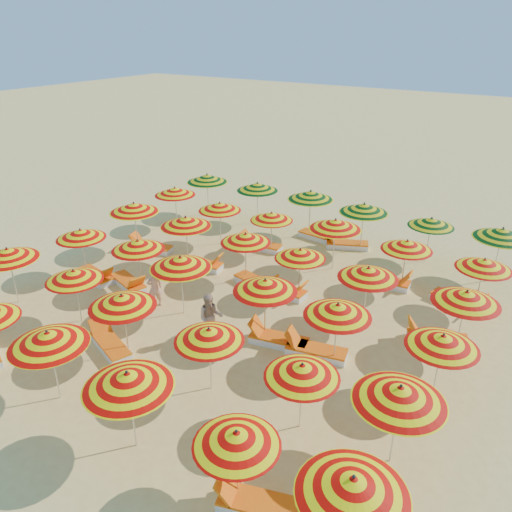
# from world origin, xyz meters

# --- Properties ---
(ground) EXTENTS (120.00, 120.00, 0.00)m
(ground) POSITION_xyz_m (0.00, 0.00, 0.00)
(ground) COLOR #ECC968
(ground) RESTS_ON ground
(umbrella_2) EXTENTS (2.11, 2.11, 2.01)m
(umbrella_2) POSITION_xyz_m (-1.46, -6.31, 1.77)
(umbrella_2) COLOR silver
(umbrella_2) RESTS_ON ground
(umbrella_3) EXTENTS (2.23, 2.23, 2.05)m
(umbrella_3) POSITION_xyz_m (1.27, -6.40, 1.81)
(umbrella_3) COLOR silver
(umbrella_3) RESTS_ON ground
(umbrella_4) EXTENTS (2.17, 2.17, 1.78)m
(umbrella_4) POSITION_xyz_m (3.94, -6.31, 1.57)
(umbrella_4) COLOR silver
(umbrella_4) RESTS_ON ground
(umbrella_5) EXTENTS (2.35, 2.35, 2.02)m
(umbrella_5) POSITION_xyz_m (6.20, -6.29, 1.78)
(umbrella_5) COLOR silver
(umbrella_5) RESTS_ON ground
(umbrella_6) EXTENTS (2.27, 2.27, 2.03)m
(umbrella_6) POSITION_xyz_m (-6.58, -4.00, 1.79)
(umbrella_6) COLOR silver
(umbrella_6) RESTS_ON ground
(umbrella_7) EXTENTS (2.26, 2.26, 1.83)m
(umbrella_7) POSITION_xyz_m (-3.87, -3.64, 1.61)
(umbrella_7) COLOR silver
(umbrella_7) RESTS_ON ground
(umbrella_8) EXTENTS (2.12, 2.12, 1.95)m
(umbrella_8) POSITION_xyz_m (-1.36, -4.06, 1.72)
(umbrella_8) COLOR silver
(umbrella_8) RESTS_ON ground
(umbrella_9) EXTENTS (2.22, 2.22, 1.85)m
(umbrella_9) POSITION_xyz_m (1.50, -3.97, 1.63)
(umbrella_9) COLOR silver
(umbrella_9) RESTS_ON ground
(umbrella_10) EXTENTS (1.92, 1.92, 1.81)m
(umbrella_10) POSITION_xyz_m (4.05, -3.93, 1.60)
(umbrella_10) COLOR silver
(umbrella_10) RESTS_ON ground
(umbrella_11) EXTENTS (2.00, 2.00, 2.05)m
(umbrella_11) POSITION_xyz_m (6.15, -3.77, 1.80)
(umbrella_11) COLOR silver
(umbrella_11) RESTS_ON ground
(umbrella_12) EXTENTS (1.99, 1.99, 1.87)m
(umbrella_12) POSITION_xyz_m (-6.24, -1.41, 1.64)
(umbrella_12) COLOR silver
(umbrella_12) RESTS_ON ground
(umbrella_13) EXTENTS (2.35, 2.35, 1.91)m
(umbrella_13) POSITION_xyz_m (-3.75, -1.08, 1.68)
(umbrella_13) COLOR silver
(umbrella_13) RESTS_ON ground
(umbrella_14) EXTENTS (2.37, 2.37, 2.05)m
(umbrella_14) POSITION_xyz_m (-1.47, -1.52, 1.80)
(umbrella_14) COLOR silver
(umbrella_14) RESTS_ON ground
(umbrella_15) EXTENTS (2.28, 2.28, 1.98)m
(umbrella_15) POSITION_xyz_m (1.45, -1.27, 1.74)
(umbrella_15) COLOR silver
(umbrella_15) RESTS_ON ground
(umbrella_16) EXTENTS (2.11, 2.11, 1.92)m
(umbrella_16) POSITION_xyz_m (3.71, -1.31, 1.69)
(umbrella_16) COLOR silver
(umbrella_16) RESTS_ON ground
(umbrella_17) EXTENTS (2.05, 2.05, 1.87)m
(umbrella_17) POSITION_xyz_m (6.37, -1.19, 1.64)
(umbrella_17) COLOR silver
(umbrella_17) RESTS_ON ground
(umbrella_18) EXTENTS (2.55, 2.55, 2.09)m
(umbrella_18) POSITION_xyz_m (-6.26, 1.26, 1.84)
(umbrella_18) COLOR silver
(umbrella_18) RESTS_ON ground
(umbrella_19) EXTENTS (2.13, 2.13, 2.03)m
(umbrella_19) POSITION_xyz_m (-3.61, 1.27, 1.79)
(umbrella_19) COLOR silver
(umbrella_19) RESTS_ON ground
(umbrella_20) EXTENTS (2.10, 2.10, 1.89)m
(umbrella_20) POSITION_xyz_m (-1.04, 1.43, 1.66)
(umbrella_20) COLOR silver
(umbrella_20) RESTS_ON ground
(umbrella_21) EXTENTS (2.06, 2.06, 1.81)m
(umbrella_21) POSITION_xyz_m (1.14, 1.43, 1.60)
(umbrella_21) COLOR silver
(umbrella_21) RESTS_ON ground
(umbrella_22) EXTENTS (2.14, 2.14, 1.94)m
(umbrella_22) POSITION_xyz_m (3.60, 1.12, 1.71)
(umbrella_22) COLOR silver
(umbrella_22) RESTS_ON ground
(umbrella_23) EXTENTS (2.41, 2.41, 1.97)m
(umbrella_23) POSITION_xyz_m (6.41, 1.14, 1.73)
(umbrella_23) COLOR silver
(umbrella_23) RESTS_ON ground
(umbrella_24) EXTENTS (1.92, 1.92, 1.92)m
(umbrella_24) POSITION_xyz_m (-6.60, 4.09, 1.69)
(umbrella_24) COLOR silver
(umbrella_24) RESTS_ON ground
(umbrella_25) EXTENTS (2.11, 2.11, 1.87)m
(umbrella_25) POSITION_xyz_m (-3.78, 3.63, 1.64)
(umbrella_25) COLOR silver
(umbrella_25) RESTS_ON ground
(umbrella_26) EXTENTS (2.18, 2.18, 1.80)m
(umbrella_26) POSITION_xyz_m (-1.48, 3.93, 1.59)
(umbrella_26) COLOR silver
(umbrella_26) RESTS_ON ground
(umbrella_27) EXTENTS (2.26, 2.26, 2.06)m
(umbrella_27) POSITION_xyz_m (1.22, 3.99, 1.81)
(umbrella_27) COLOR silver
(umbrella_27) RESTS_ON ground
(umbrella_28) EXTENTS (1.91, 1.91, 1.86)m
(umbrella_28) POSITION_xyz_m (3.91, 3.94, 1.63)
(umbrella_28) COLOR silver
(umbrella_28) RESTS_ON ground
(umbrella_29) EXTENTS (2.05, 2.05, 1.84)m
(umbrella_29) POSITION_xyz_m (6.40, 3.83, 1.62)
(umbrella_29) COLOR silver
(umbrella_29) RESTS_ON ground
(umbrella_30) EXTENTS (2.46, 2.46, 2.06)m
(umbrella_30) POSITION_xyz_m (-6.39, 6.16, 1.81)
(umbrella_30) COLOR silver
(umbrella_30) RESTS_ON ground
(umbrella_31) EXTENTS (2.08, 2.08, 1.99)m
(umbrella_31) POSITION_xyz_m (-3.76, 6.47, 1.76)
(umbrella_31) COLOR silver
(umbrella_31) RESTS_ON ground
(umbrella_32) EXTENTS (2.47, 2.47, 2.09)m
(umbrella_32) POSITION_xyz_m (-1.06, 6.46, 1.84)
(umbrella_32) COLOR silver
(umbrella_32) RESTS_ON ground
(umbrella_33) EXTENTS (2.57, 2.57, 2.08)m
(umbrella_33) POSITION_xyz_m (1.46, 6.17, 1.83)
(umbrella_33) COLOR silver
(umbrella_33) RESTS_ON ground
(umbrella_34) EXTENTS (2.00, 2.00, 1.84)m
(umbrella_34) POSITION_xyz_m (4.01, 6.61, 1.62)
(umbrella_34) COLOR silver
(umbrella_34) RESTS_ON ground
(umbrella_35) EXTENTS (2.32, 2.32, 2.08)m
(umbrella_35) POSITION_xyz_m (6.52, 6.28, 1.83)
(umbrella_35) COLOR silver
(umbrella_35) RESTS_ON ground
(lounger_2) EXTENTS (1.83, 1.06, 0.69)m
(lounger_2) POSITION_xyz_m (4.44, -6.30, 0.15)
(lounger_2) COLOR white
(lounger_2) RESTS_ON ground
(lounger_3) EXTENTS (1.83, 1.15, 0.69)m
(lounger_3) POSITION_xyz_m (-1.96, -4.20, 0.15)
(lounger_3) COLOR white
(lounger_3) RESTS_ON ground
(lounger_4) EXTENTS (1.81, 0.89, 0.69)m
(lounger_4) POSITION_xyz_m (-5.65, -1.51, 0.15)
(lounger_4) COLOR white
(lounger_4) RESTS_ON ground
(lounger_5) EXTENTS (1.83, 1.08, 0.69)m
(lounger_5) POSITION_xyz_m (-4.25, -1.23, 0.15)
(lounger_5) COLOR white
(lounger_5) RESTS_ON ground
(lounger_6) EXTENTS (1.81, 0.92, 0.69)m
(lounger_6) POSITION_xyz_m (1.95, -1.38, 0.15)
(lounger_6) COLOR white
(lounger_6) RESTS_ON ground
(lounger_7) EXTENTS (1.82, 0.93, 0.69)m
(lounger_7) POSITION_xyz_m (3.11, -1.28, 0.15)
(lounger_7) COLOR white
(lounger_7) RESTS_ON ground
(lounger_8) EXTENTS (1.82, 0.97, 0.69)m
(lounger_8) POSITION_xyz_m (-5.76, 1.46, 0.15)
(lounger_8) COLOR white
(lounger_8) RESTS_ON ground
(lounger_9) EXTENTS (1.80, 0.86, 0.69)m
(lounger_9) POSITION_xyz_m (-3.01, 1.33, 0.15)
(lounger_9) COLOR white
(lounger_9) RESTS_ON ground
(lounger_10) EXTENTS (1.82, 0.96, 0.69)m
(lounger_10) POSITION_xyz_m (-0.44, 1.23, 0.15)
(lounger_10) COLOR white
(lounger_10) RESTS_ON ground
(lounger_11) EXTENTS (1.76, 0.66, 0.69)m
(lounger_11) POSITION_xyz_m (0.63, 1.27, 0.15)
(lounger_11) COLOR white
(lounger_11) RESTS_ON ground
(lounger_12) EXTENTS (1.83, 1.15, 0.69)m
(lounger_12) POSITION_xyz_m (5.81, 1.16, 0.15)
(lounger_12) COLOR white
(lounger_12) RESTS_ON ground
(lounger_13) EXTENTS (1.79, 0.81, 0.69)m
(lounger_13) POSITION_xyz_m (-2.07, 4.04, 0.15)
(lounger_13) COLOR white
(lounger_13) RESTS_ON ground
(lounger_14) EXTENTS (1.78, 0.73, 0.69)m
(lounger_14) POSITION_xyz_m (3.41, 3.80, 0.15)
(lounger_14) COLOR white
(lounger_14) RESTS_ON ground
(lounger_15) EXTENTS (1.82, 0.98, 0.69)m
(lounger_15) POSITION_xyz_m (5.90, 3.74, 0.15)
(lounger_15) COLOR white
(lounger_15) RESTS_ON ground
(lounger_16) EXTENTS (1.79, 0.77, 0.69)m
(lounger_16) POSITION_xyz_m (-0.46, 6.25, 0.15)
(lounger_16) COLOR white
(lounger_16) RESTS_ON ground
(lounger_17) EXTENTS (1.82, 1.24, 0.69)m
(lounger_17) POSITION_xyz_m (0.87, 6.09, 0.15)
(lounger_17) COLOR white
(lounger_17) RESTS_ON ground
(beachgoer_a) EXTENTS (0.53, 0.59, 1.36)m
(beachgoer_a) POSITION_xyz_m (-2.53, -1.68, 0.68)
(beachgoer_a) COLOR tan
(beachgoer_a) RESTS_ON ground
(beachgoer_b) EXTENTS (0.92, 0.90, 1.50)m
(beachgoer_b) POSITION_xyz_m (0.18, -2.23, 0.75)
(beachgoer_b) COLOR tan
(beachgoer_b) RESTS_ON ground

